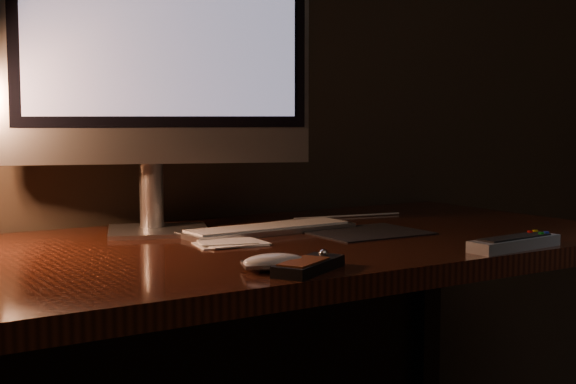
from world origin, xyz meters
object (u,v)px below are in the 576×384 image
desk (235,299)px  mouse (275,265)px  media_remote (309,265)px  tv_remote (514,243)px  monitor (157,44)px  keyboard (268,229)px

desk → mouse: mouse is taller
media_remote → tv_remote: 0.44m
desk → mouse: 0.39m
monitor → tv_remote: monitor is taller
keyboard → mouse: (-0.21, -0.37, 0.00)m
media_remote → tv_remote: (0.44, -0.02, 0.00)m
keyboard → tv_remote: size_ratio=1.83×
desk → keyboard: (0.09, 0.02, 0.14)m
desk → keyboard: size_ratio=4.11×
monitor → mouse: size_ratio=6.48×
desk → monitor: (-0.11, 0.13, 0.52)m
monitor → tv_remote: bearing=-27.6°
keyboard → media_remote: bearing=-114.7°
monitor → keyboard: bearing=-7.4°
desk → mouse: size_ratio=15.61×
monitor → tv_remote: (0.48, -0.54, -0.38)m
monitor → keyboard: size_ratio=1.71×
mouse → keyboard: bearing=80.7°
mouse → media_remote: 0.05m
mouse → desk: bearing=91.8°
keyboard → monitor: bearing=149.6°
monitor → media_remote: size_ratio=4.17×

